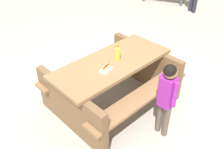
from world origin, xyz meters
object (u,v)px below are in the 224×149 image
Objects in this scene: soda_bottle at (118,53)px; hotdog_tray at (106,69)px; picnic_table at (112,79)px; child_in_coat at (167,92)px.

soda_bottle is 1.19× the size of hotdog_tray.
hotdog_tray is (0.21, 0.12, 0.34)m from picnic_table.
child_in_coat reaches higher than soda_bottle.
picnic_table is 0.43m from soda_bottle.
child_in_coat reaches higher than hotdog_tray.
picnic_table is at bearing -83.68° from child_in_coat.
picnic_table is 7.71× the size of soda_bottle.
soda_bottle reaches higher than hotdog_tray.
picnic_table is 9.20× the size of hotdog_tray.
soda_bottle is 0.92m from child_in_coat.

